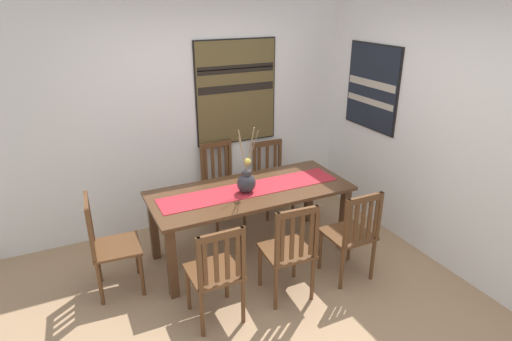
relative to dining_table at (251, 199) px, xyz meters
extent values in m
cube|color=#A37F5B|center=(-0.13, -0.79, -0.66)|extent=(6.40, 6.40, 0.03)
cube|color=silver|center=(-0.13, 1.07, 0.70)|extent=(6.40, 0.12, 2.70)
cube|color=silver|center=(1.73, -0.79, 0.70)|extent=(0.12, 6.40, 2.70)
cube|color=#51331E|center=(0.00, 0.00, 0.09)|extent=(2.04, 0.86, 0.03)
cube|color=#51331E|center=(-0.94, -0.35, -0.29)|extent=(0.08, 0.08, 0.71)
cube|color=#51331E|center=(0.94, -0.35, -0.29)|extent=(0.08, 0.08, 0.71)
cube|color=#51331E|center=(-0.94, 0.35, -0.29)|extent=(0.08, 0.08, 0.71)
cube|color=#51331E|center=(0.94, 0.35, -0.29)|extent=(0.08, 0.08, 0.71)
cube|color=#B7232D|center=(0.00, 0.00, 0.11)|extent=(1.88, 0.36, 0.01)
ellipsoid|color=#333338|center=(-0.07, -0.05, 0.20)|extent=(0.19, 0.16, 0.20)
cylinder|color=#333338|center=(-0.07, -0.05, 0.32)|extent=(0.10, 0.10, 0.04)
cylinder|color=#997F5B|center=(-0.05, -0.11, 0.57)|extent=(0.04, 0.13, 0.47)
cylinder|color=#997F5B|center=(-0.08, 0.00, 0.54)|extent=(0.04, 0.12, 0.39)
cylinder|color=#997F5B|center=(-0.11, -0.07, 0.52)|extent=(0.09, 0.04, 0.37)
cylinder|color=#997F5B|center=(-0.05, -0.15, 0.57)|extent=(0.04, 0.20, 0.46)
sphere|color=#E5CC4C|center=(-0.07, -0.10, 0.46)|extent=(0.06, 0.06, 0.06)
cube|color=brown|center=(0.01, -0.74, -0.19)|extent=(0.45, 0.45, 0.03)
cylinder|color=brown|center=(-0.16, -0.55, -0.43)|extent=(0.04, 0.04, 0.44)
cylinder|color=brown|center=(0.20, -0.57, -0.43)|extent=(0.04, 0.04, 0.44)
cylinder|color=brown|center=(-0.18, -0.91, -0.43)|extent=(0.04, 0.04, 0.44)
cylinder|color=brown|center=(0.18, -0.93, -0.43)|extent=(0.04, 0.04, 0.44)
cube|color=brown|center=(-0.18, -0.92, 0.07)|extent=(0.04, 0.04, 0.50)
cube|color=brown|center=(0.18, -0.94, 0.07)|extent=(0.04, 0.04, 0.50)
cube|color=brown|center=(0.00, -0.93, 0.28)|extent=(0.38, 0.06, 0.06)
cube|color=brown|center=(-0.14, -0.92, 0.05)|extent=(0.04, 0.02, 0.41)
cube|color=brown|center=(-0.05, -0.93, 0.05)|extent=(0.04, 0.02, 0.41)
cube|color=brown|center=(0.04, -0.93, 0.05)|extent=(0.04, 0.02, 0.41)
cube|color=brown|center=(0.13, -0.94, 0.05)|extent=(0.04, 0.02, 0.41)
cube|color=brown|center=(-1.36, -0.02, -0.19)|extent=(0.45, 0.45, 0.03)
cylinder|color=brown|center=(-1.17, 0.15, -0.43)|extent=(0.04, 0.04, 0.44)
cylinder|color=brown|center=(-1.19, -0.21, -0.43)|extent=(0.04, 0.04, 0.44)
cylinder|color=brown|center=(-1.52, 0.17, -0.43)|extent=(0.04, 0.04, 0.44)
cylinder|color=brown|center=(-1.55, -0.19, -0.43)|extent=(0.04, 0.04, 0.44)
cube|color=brown|center=(-1.53, 0.17, 0.07)|extent=(0.04, 0.04, 0.50)
cube|color=brown|center=(-1.56, -0.19, 0.07)|extent=(0.04, 0.04, 0.50)
cube|color=brown|center=(-1.55, -0.01, 0.29)|extent=(0.06, 0.38, 0.06)
cube|color=brown|center=(-1.54, 0.13, 0.05)|extent=(0.02, 0.04, 0.41)
cube|color=brown|center=(-1.54, 0.04, 0.05)|extent=(0.02, 0.04, 0.41)
cube|color=brown|center=(-1.55, -0.05, 0.05)|extent=(0.02, 0.04, 0.41)
cube|color=brown|center=(-1.56, -0.14, 0.05)|extent=(0.02, 0.04, 0.41)
cube|color=brown|center=(0.68, -0.75, -0.19)|extent=(0.42, 0.42, 0.03)
cylinder|color=brown|center=(0.50, -0.57, -0.43)|extent=(0.04, 0.04, 0.44)
cylinder|color=brown|center=(0.86, -0.57, -0.43)|extent=(0.04, 0.04, 0.44)
cylinder|color=brown|center=(0.50, -0.93, -0.43)|extent=(0.04, 0.04, 0.44)
cylinder|color=brown|center=(0.86, -0.93, -0.43)|extent=(0.04, 0.04, 0.44)
cube|color=brown|center=(0.50, -0.94, 0.06)|extent=(0.04, 0.04, 0.48)
cube|color=brown|center=(0.86, -0.94, 0.06)|extent=(0.04, 0.04, 0.48)
cube|color=brown|center=(0.68, -0.94, 0.27)|extent=(0.38, 0.03, 0.06)
cube|color=brown|center=(0.53, -0.94, 0.04)|extent=(0.04, 0.02, 0.39)
cube|color=brown|center=(0.61, -0.94, 0.04)|extent=(0.04, 0.02, 0.39)
cube|color=brown|center=(0.68, -0.94, 0.04)|extent=(0.04, 0.02, 0.39)
cube|color=brown|center=(0.76, -0.94, 0.04)|extent=(0.04, 0.02, 0.39)
cube|color=brown|center=(0.83, -0.94, 0.04)|extent=(0.04, 0.02, 0.39)
cube|color=brown|center=(0.66, 0.73, -0.19)|extent=(0.42, 0.42, 0.03)
cylinder|color=brown|center=(0.84, 0.55, -0.43)|extent=(0.04, 0.04, 0.44)
cylinder|color=brown|center=(0.48, 0.55, -0.43)|extent=(0.04, 0.04, 0.44)
cylinder|color=brown|center=(0.84, 0.91, -0.43)|extent=(0.04, 0.04, 0.44)
cylinder|color=brown|center=(0.48, 0.91, -0.43)|extent=(0.04, 0.04, 0.44)
cube|color=brown|center=(0.84, 0.92, 0.03)|extent=(0.04, 0.04, 0.43)
cube|color=brown|center=(0.48, 0.92, 0.03)|extent=(0.04, 0.04, 0.43)
cube|color=brown|center=(0.66, 0.92, 0.22)|extent=(0.38, 0.03, 0.06)
cube|color=brown|center=(0.78, 0.92, 0.02)|extent=(0.04, 0.02, 0.34)
cube|color=brown|center=(0.66, 0.92, 0.02)|extent=(0.04, 0.02, 0.34)
cube|color=brown|center=(0.55, 0.92, 0.02)|extent=(0.04, 0.02, 0.34)
cube|color=brown|center=(0.00, 0.75, -0.19)|extent=(0.45, 0.45, 0.03)
cylinder|color=brown|center=(0.19, 0.58, -0.43)|extent=(0.04, 0.04, 0.44)
cylinder|color=brown|center=(-0.17, 0.55, -0.43)|extent=(0.04, 0.04, 0.44)
cylinder|color=brown|center=(0.16, 0.94, -0.43)|extent=(0.04, 0.04, 0.44)
cylinder|color=brown|center=(-0.20, 0.91, -0.43)|extent=(0.04, 0.04, 0.44)
cube|color=brown|center=(0.16, 0.95, 0.07)|extent=(0.04, 0.04, 0.51)
cube|color=brown|center=(-0.20, 0.92, 0.07)|extent=(0.04, 0.04, 0.51)
cube|color=brown|center=(-0.02, 0.93, 0.30)|extent=(0.38, 0.06, 0.06)
cube|color=brown|center=(0.12, 0.94, 0.06)|extent=(0.04, 0.02, 0.42)
cube|color=brown|center=(0.03, 0.94, 0.06)|extent=(0.04, 0.02, 0.42)
cube|color=brown|center=(-0.06, 0.93, 0.06)|extent=(0.04, 0.02, 0.42)
cube|color=brown|center=(-0.15, 0.93, 0.06)|extent=(0.04, 0.02, 0.42)
cube|color=brown|center=(-0.69, -0.76, -0.19)|extent=(0.42, 0.42, 0.03)
cylinder|color=brown|center=(-0.87, -0.58, -0.43)|extent=(0.04, 0.04, 0.44)
cylinder|color=brown|center=(-0.51, -0.58, -0.43)|extent=(0.04, 0.04, 0.44)
cylinder|color=brown|center=(-0.87, -0.94, -0.43)|extent=(0.04, 0.04, 0.44)
cylinder|color=brown|center=(-0.51, -0.94, -0.43)|extent=(0.04, 0.04, 0.44)
cube|color=brown|center=(-0.87, -0.95, 0.05)|extent=(0.04, 0.04, 0.47)
cube|color=brown|center=(-0.51, -0.95, 0.05)|extent=(0.04, 0.04, 0.47)
cube|color=brown|center=(-0.69, -0.95, 0.25)|extent=(0.38, 0.03, 0.06)
cube|color=brown|center=(-0.82, -0.95, 0.04)|extent=(0.04, 0.02, 0.38)
cube|color=brown|center=(-0.73, -0.95, 0.04)|extent=(0.04, 0.02, 0.38)
cube|color=brown|center=(-0.64, -0.95, 0.04)|extent=(0.04, 0.02, 0.38)
cube|color=brown|center=(-0.55, -0.95, 0.04)|extent=(0.04, 0.02, 0.38)
cube|color=black|center=(0.29, 1.01, 0.88)|extent=(1.00, 0.04, 1.21)
cube|color=brown|center=(0.29, 0.99, 0.88)|extent=(0.97, 0.01, 1.18)
cube|color=black|center=(0.29, 0.98, 1.13)|extent=(0.94, 0.00, 0.06)
cube|color=black|center=(0.29, 0.98, 0.93)|extent=(0.94, 0.00, 0.09)
cube|color=black|center=(0.29, 0.98, 1.17)|extent=(0.94, 0.00, 0.05)
cube|color=black|center=(1.67, 0.25, 0.95)|extent=(0.04, 0.85, 0.97)
cube|color=black|center=(1.65, 0.25, 0.95)|extent=(0.01, 0.82, 0.94)
cube|color=#B2A893|center=(1.64, 0.25, 0.79)|extent=(0.00, 0.79, 0.07)
cube|color=#B2A893|center=(1.64, 0.25, 0.99)|extent=(0.00, 0.79, 0.08)
camera|label=1|loc=(-1.65, -3.57, 1.92)|focal=29.95mm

